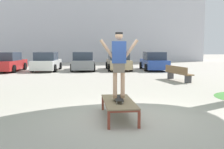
{
  "coord_description": "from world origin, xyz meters",
  "views": [
    {
      "loc": [
        -1.32,
        -6.62,
        1.85
      ],
      "look_at": [
        -0.39,
        1.41,
        1.0
      ],
      "focal_mm": 40.88,
      "sensor_mm": 36.0,
      "label": 1
    }
  ],
  "objects_px": {
    "car_red": "(8,63)",
    "car_blue": "(154,62)",
    "skater": "(119,60)",
    "park_bench": "(178,73)",
    "car_white": "(47,62)",
    "skateboard": "(119,98)",
    "skate_box": "(119,103)",
    "car_grey": "(83,62)",
    "car_tan": "(118,62)"
  },
  "relations": [
    {
      "from": "skateboard",
      "to": "skater",
      "type": "relative_size",
      "value": 0.48
    },
    {
      "from": "car_red",
      "to": "car_blue",
      "type": "bearing_deg",
      "value": -0.75
    },
    {
      "from": "car_grey",
      "to": "car_tan",
      "type": "height_order",
      "value": "same"
    },
    {
      "from": "skateboard",
      "to": "car_red",
      "type": "distance_m",
      "value": 15.7
    },
    {
      "from": "car_red",
      "to": "car_tan",
      "type": "height_order",
      "value": "same"
    },
    {
      "from": "car_white",
      "to": "car_red",
      "type": "bearing_deg",
      "value": -174.69
    },
    {
      "from": "car_grey",
      "to": "skater",
      "type": "bearing_deg",
      "value": -86.54
    },
    {
      "from": "skater",
      "to": "park_bench",
      "type": "distance_m",
      "value": 8.5
    },
    {
      "from": "skate_box",
      "to": "car_white",
      "type": "bearing_deg",
      "value": 104.74
    },
    {
      "from": "car_grey",
      "to": "car_tan",
      "type": "xyz_separation_m",
      "value": [
        2.91,
        -0.1,
        0.0
      ]
    },
    {
      "from": "skateboard",
      "to": "skater",
      "type": "height_order",
      "value": "skater"
    },
    {
      "from": "skateboard",
      "to": "car_white",
      "type": "height_order",
      "value": "car_white"
    },
    {
      "from": "car_white",
      "to": "park_bench",
      "type": "xyz_separation_m",
      "value": [
        8.18,
        -7.27,
        -0.24
      ]
    },
    {
      "from": "skater",
      "to": "car_blue",
      "type": "bearing_deg",
      "value": 70.6
    },
    {
      "from": "skate_box",
      "to": "car_white",
      "type": "relative_size",
      "value": 0.44
    },
    {
      "from": "car_white",
      "to": "car_tan",
      "type": "bearing_deg",
      "value": -0.18
    },
    {
      "from": "skateboard",
      "to": "skater",
      "type": "distance_m",
      "value": 0.99
    },
    {
      "from": "car_grey",
      "to": "car_tan",
      "type": "relative_size",
      "value": 1.0
    },
    {
      "from": "car_white",
      "to": "car_tan",
      "type": "relative_size",
      "value": 1.02
    },
    {
      "from": "skater",
      "to": "park_bench",
      "type": "bearing_deg",
      "value": 58.66
    },
    {
      "from": "park_bench",
      "to": "car_grey",
      "type": "bearing_deg",
      "value": 125.58
    },
    {
      "from": "skater",
      "to": "car_grey",
      "type": "distance_m",
      "value": 14.6
    },
    {
      "from": "skate_box",
      "to": "skater",
      "type": "height_order",
      "value": "skater"
    },
    {
      "from": "car_white",
      "to": "park_bench",
      "type": "relative_size",
      "value": 1.77
    },
    {
      "from": "car_white",
      "to": "car_blue",
      "type": "bearing_deg",
      "value": -2.77
    },
    {
      "from": "car_grey",
      "to": "car_blue",
      "type": "distance_m",
      "value": 5.85
    },
    {
      "from": "car_grey",
      "to": "skate_box",
      "type": "bearing_deg",
      "value": -86.53
    },
    {
      "from": "car_grey",
      "to": "park_bench",
      "type": "distance_m",
      "value": 9.04
    },
    {
      "from": "car_tan",
      "to": "car_grey",
      "type": "bearing_deg",
      "value": 178.03
    },
    {
      "from": "skater",
      "to": "car_white",
      "type": "distance_m",
      "value": 14.98
    },
    {
      "from": "skateboard",
      "to": "car_red",
      "type": "bearing_deg",
      "value": 115.29
    },
    {
      "from": "car_grey",
      "to": "car_blue",
      "type": "relative_size",
      "value": 0.98
    },
    {
      "from": "skate_box",
      "to": "skateboard",
      "type": "relative_size",
      "value": 2.34
    },
    {
      "from": "car_grey",
      "to": "park_bench",
      "type": "relative_size",
      "value": 1.74
    },
    {
      "from": "skater",
      "to": "car_white",
      "type": "relative_size",
      "value": 0.39
    },
    {
      "from": "skateboard",
      "to": "car_grey",
      "type": "bearing_deg",
      "value": 93.45
    },
    {
      "from": "car_red",
      "to": "car_blue",
      "type": "xyz_separation_m",
      "value": [
        11.66,
        -0.15,
        0.0
      ]
    },
    {
      "from": "skate_box",
      "to": "park_bench",
      "type": "height_order",
      "value": "park_bench"
    },
    {
      "from": "skateboard",
      "to": "car_white",
      "type": "bearing_deg",
      "value": 104.69
    },
    {
      "from": "skate_box",
      "to": "park_bench",
      "type": "distance_m",
      "value": 8.39
    },
    {
      "from": "skate_box",
      "to": "car_grey",
      "type": "bearing_deg",
      "value": 93.47
    },
    {
      "from": "car_white",
      "to": "car_grey",
      "type": "height_order",
      "value": "same"
    },
    {
      "from": "car_red",
      "to": "car_white",
      "type": "relative_size",
      "value": 1.0
    },
    {
      "from": "skate_box",
      "to": "car_red",
      "type": "bearing_deg",
      "value": 115.36
    },
    {
      "from": "skateboard",
      "to": "car_grey",
      "type": "height_order",
      "value": "car_grey"
    },
    {
      "from": "skateboard",
      "to": "park_bench",
      "type": "height_order",
      "value": "park_bench"
    },
    {
      "from": "car_red",
      "to": "skate_box",
      "type": "bearing_deg",
      "value": -64.64
    },
    {
      "from": "car_red",
      "to": "car_blue",
      "type": "distance_m",
      "value": 11.66
    },
    {
      "from": "skateboard",
      "to": "car_grey",
      "type": "distance_m",
      "value": 14.58
    },
    {
      "from": "skater",
      "to": "car_red",
      "type": "distance_m",
      "value": 15.72
    }
  ]
}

